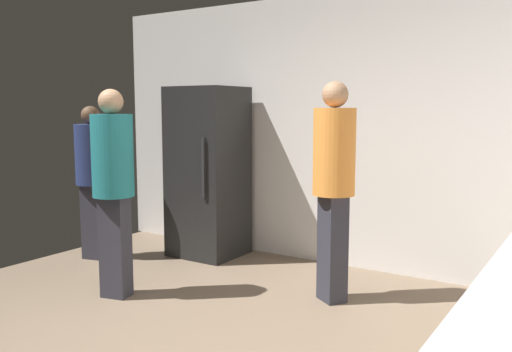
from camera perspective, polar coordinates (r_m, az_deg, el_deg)
The scene contains 5 objects.
wall_back at distance 5.53m, azimuth 7.56°, elevation 4.70°, with size 5.32×0.06×2.70m, color silver.
refrigerator at distance 5.83m, azimuth -5.05°, elevation 0.42°, with size 0.70×0.68×1.80m.
person_in_teal_shirt at distance 4.62m, azimuth -14.74°, elevation -0.08°, with size 0.41×0.41×1.73m.
person_in_orange_shirt at distance 4.41m, azimuth 8.16°, elevation 0.22°, with size 0.47×0.47×1.79m.
person_in_navy_shirt at distance 5.91m, azimuth -16.78°, elevation 0.55°, with size 0.42×0.42×1.60m.
Camera 1 is at (2.36, -2.37, 1.58)m, focal length 38.17 mm.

